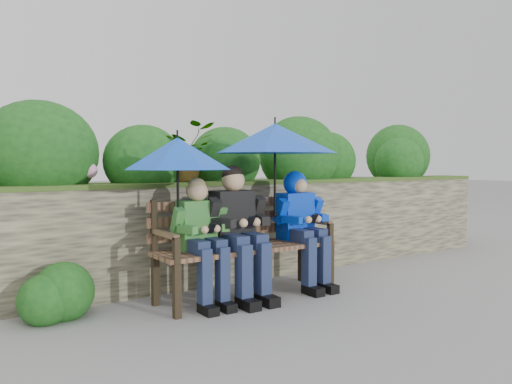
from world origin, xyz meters
TOP-DOWN VIEW (x-y plane):
  - ground at (0.00, 0.00)m, footprint 60.00×60.00m
  - garden_backdrop at (0.07, 1.60)m, footprint 8.01×2.85m
  - park_bench at (-0.13, 0.12)m, footprint 1.72×0.50m
  - boy_left at (-0.59, 0.05)m, footprint 0.47×0.55m
  - boy_middle at (-0.23, 0.04)m, footprint 0.56×0.64m
  - boy_right at (0.50, 0.06)m, footprint 0.51×0.61m
  - umbrella_left at (-0.79, 0.08)m, footprint 0.91×0.91m
  - umbrella_right at (0.22, 0.10)m, footprint 1.16×1.16m

SIDE VIEW (x-z plane):
  - ground at x=0.00m, z-range 0.00..0.00m
  - park_bench at x=-0.13m, z-range 0.06..0.97m
  - boy_left at x=-0.59m, z-range 0.07..1.16m
  - garden_backdrop at x=0.07m, z-range -0.27..1.56m
  - boy_middle at x=-0.23m, z-range 0.06..1.26m
  - boy_right at x=0.50m, z-range 0.11..1.25m
  - umbrella_left at x=-0.79m, z-range 0.89..1.70m
  - umbrella_right at x=0.22m, z-range 0.98..1.92m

